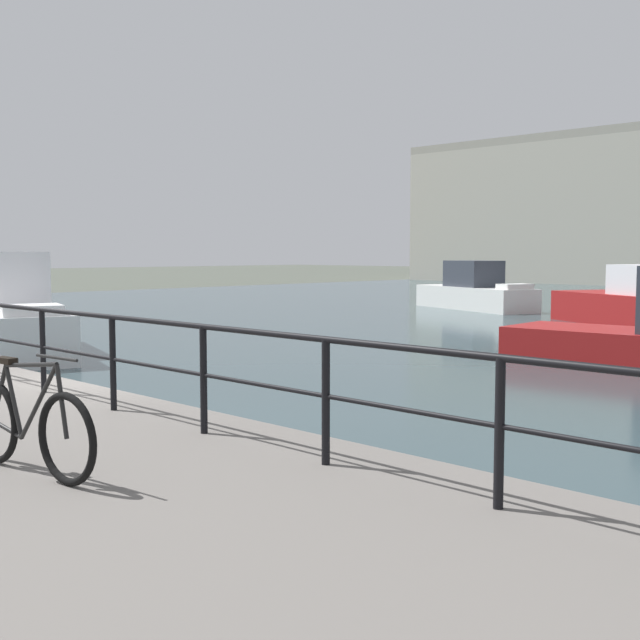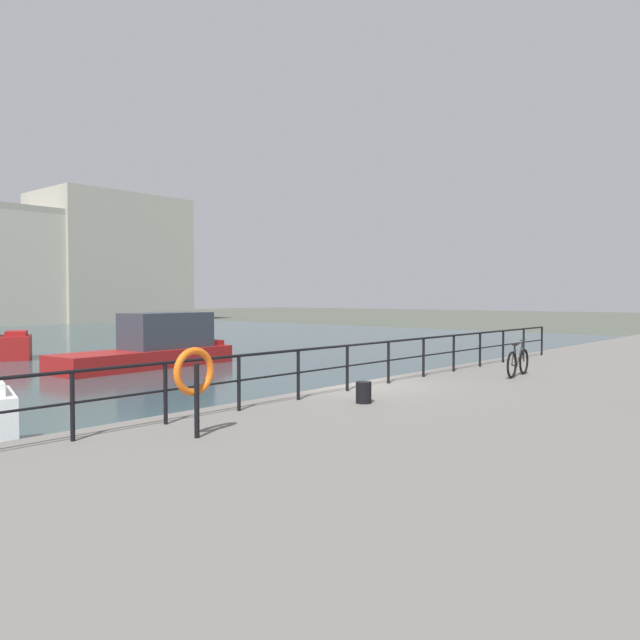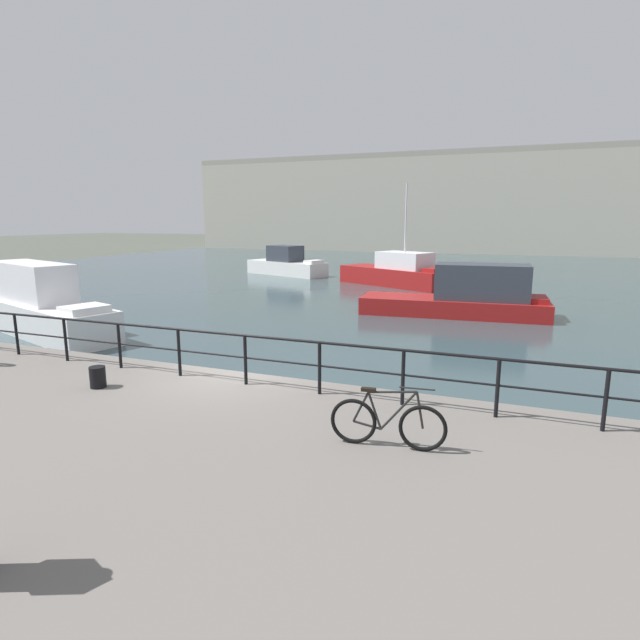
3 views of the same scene
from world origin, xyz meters
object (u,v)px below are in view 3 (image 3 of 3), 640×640
at_px(moored_green_narrowboat, 466,296).
at_px(moored_cabin_cruiser, 397,273).
at_px(parked_bicycle, 387,423).
at_px(moored_blue_motorboat, 35,306).
at_px(moored_harbor_tender, 286,264).
at_px(mooring_bollard, 98,377).
at_px(harbor_building, 534,202).

relative_size(moored_green_narrowboat, moored_cabin_cruiser, 1.03).
bearing_deg(moored_cabin_cruiser, parked_bicycle, -50.30).
xyz_separation_m(moored_cabin_cruiser, parked_bicycle, (5.67, -25.83, 0.42)).
bearing_deg(moored_green_narrowboat, parked_bicycle, -92.62).
relative_size(moored_green_narrowboat, moored_blue_motorboat, 0.87).
xyz_separation_m(moored_harbor_tender, moored_blue_motorboat, (-0.31, -22.32, 0.19)).
xyz_separation_m(moored_green_narrowboat, mooring_bollard, (-5.84, -15.82, 0.21)).
relative_size(harbor_building, moored_green_narrowboat, 9.32).
height_order(moored_blue_motorboat, mooring_bollard, moored_blue_motorboat).
height_order(moored_harbor_tender, mooring_bollard, moored_harbor_tender).
distance_m(moored_green_narrowboat, moored_cabin_cruiser, 10.79).
height_order(harbor_building, moored_cabin_cruiser, harbor_building).
bearing_deg(moored_harbor_tender, parked_bicycle, -42.08).
bearing_deg(harbor_building, moored_green_narrowboat, -94.05).
distance_m(moored_cabin_cruiser, moored_blue_motorboat, 21.33).
bearing_deg(parked_bicycle, harbor_building, 81.42).
distance_m(moored_green_narrowboat, mooring_bollard, 16.87).
distance_m(moored_blue_motorboat, parked_bicycle, 17.11).
distance_m(moored_blue_motorboat, mooring_bollard, 11.35).
bearing_deg(moored_green_narrowboat, moored_blue_motorboat, -152.19).
xyz_separation_m(moored_harbor_tender, mooring_bollard, (9.08, -28.69, 0.28)).
height_order(harbor_building, moored_green_narrowboat, harbor_building).
bearing_deg(mooring_bollard, moored_harbor_tender, 107.56).
bearing_deg(moored_harbor_tender, mooring_bollard, -52.13).
bearing_deg(moored_cabin_cruiser, moored_harbor_tender, -172.38).
distance_m(moored_harbor_tender, mooring_bollard, 30.10).
distance_m(harbor_building, moored_green_narrowboat, 49.08).
distance_m(moored_harbor_tender, moored_cabin_cruiser, 10.25).
xyz_separation_m(moored_blue_motorboat, mooring_bollard, (9.39, -6.38, 0.09)).
bearing_deg(moored_green_narrowboat, harbor_building, 81.94).
bearing_deg(moored_harbor_tender, harbor_building, 83.14).
xyz_separation_m(harbor_building, moored_green_narrowboat, (-3.44, -48.64, -5.59)).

